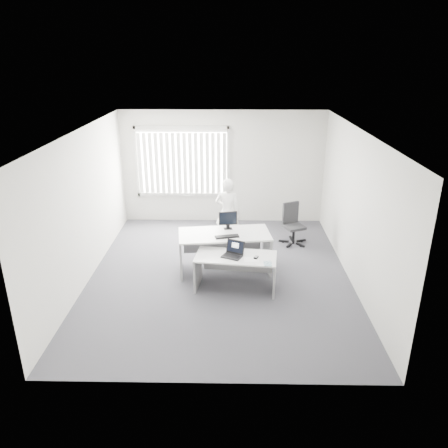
{
  "coord_description": "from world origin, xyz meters",
  "views": [
    {
      "loc": [
        0.23,
        -7.58,
        4.07
      ],
      "look_at": [
        0.08,
        0.15,
        1.02
      ],
      "focal_mm": 35.0,
      "sensor_mm": 36.0,
      "label": 1
    }
  ],
  "objects_px": {
    "desk_near": "(236,265)",
    "monitor": "(228,220)",
    "desk_far": "(224,244)",
    "office_chair": "(293,231)",
    "person": "(228,212)",
    "laptop": "(232,250)"
  },
  "relations": [
    {
      "from": "desk_far",
      "to": "monitor",
      "type": "xyz_separation_m",
      "value": [
        0.07,
        0.23,
        0.4
      ]
    },
    {
      "from": "desk_far",
      "to": "monitor",
      "type": "relative_size",
      "value": 5.12
    },
    {
      "from": "person",
      "to": "monitor",
      "type": "bearing_deg",
      "value": 106.23
    },
    {
      "from": "desk_near",
      "to": "desk_far",
      "type": "xyz_separation_m",
      "value": [
        -0.22,
        0.7,
        0.1
      ]
    },
    {
      "from": "laptop",
      "to": "monitor",
      "type": "xyz_separation_m",
      "value": [
        -0.08,
        0.98,
        0.19
      ]
    },
    {
      "from": "office_chair",
      "to": "person",
      "type": "distance_m",
      "value": 1.56
    },
    {
      "from": "desk_near",
      "to": "person",
      "type": "relative_size",
      "value": 0.98
    },
    {
      "from": "desk_near",
      "to": "office_chair",
      "type": "distance_m",
      "value": 2.47
    },
    {
      "from": "desk_far",
      "to": "monitor",
      "type": "height_order",
      "value": "monitor"
    },
    {
      "from": "desk_far",
      "to": "person",
      "type": "height_order",
      "value": "person"
    },
    {
      "from": "office_chair",
      "to": "monitor",
      "type": "distance_m",
      "value": 1.98
    },
    {
      "from": "person",
      "to": "laptop",
      "type": "bearing_deg",
      "value": 108.18
    },
    {
      "from": "monitor",
      "to": "person",
      "type": "bearing_deg",
      "value": 80.87
    },
    {
      "from": "desk_near",
      "to": "monitor",
      "type": "distance_m",
      "value": 1.08
    },
    {
      "from": "desk_near",
      "to": "laptop",
      "type": "bearing_deg",
      "value": -140.05
    },
    {
      "from": "laptop",
      "to": "desk_near",
      "type": "bearing_deg",
      "value": 58.04
    },
    {
      "from": "desk_near",
      "to": "desk_far",
      "type": "relative_size",
      "value": 0.82
    },
    {
      "from": "desk_far",
      "to": "office_chair",
      "type": "relative_size",
      "value": 1.97
    },
    {
      "from": "desk_far",
      "to": "desk_near",
      "type": "bearing_deg",
      "value": -79.8
    },
    {
      "from": "office_chair",
      "to": "person",
      "type": "xyz_separation_m",
      "value": [
        -1.47,
        -0.13,
        0.48
      ]
    },
    {
      "from": "person",
      "to": "laptop",
      "type": "height_order",
      "value": "person"
    },
    {
      "from": "desk_near",
      "to": "laptop",
      "type": "distance_m",
      "value": 0.33
    }
  ]
}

